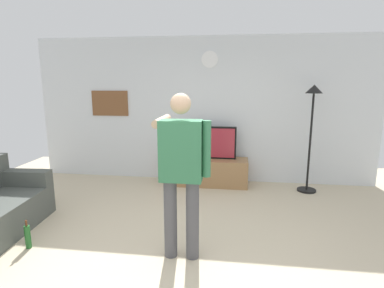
% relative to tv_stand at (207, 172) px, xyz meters
% --- Properties ---
extents(ground_plane, '(8.40, 8.40, 0.00)m').
position_rel_tv_stand_xyz_m(ground_plane, '(-0.14, -2.60, -0.25)').
color(ground_plane, beige).
extents(back_wall, '(6.40, 0.10, 2.70)m').
position_rel_tv_stand_xyz_m(back_wall, '(-0.14, 0.35, 1.10)').
color(back_wall, silver).
rests_on(back_wall, ground_plane).
extents(tv_stand, '(1.47, 0.50, 0.49)m').
position_rel_tv_stand_xyz_m(tv_stand, '(0.00, 0.00, 0.00)').
color(tv_stand, '#997047').
rests_on(tv_stand, ground_plane).
extents(television, '(1.03, 0.07, 0.59)m').
position_rel_tv_stand_xyz_m(television, '(0.00, 0.05, 0.54)').
color(television, black).
rests_on(television, tv_stand).
extents(wall_clock, '(0.30, 0.03, 0.30)m').
position_rel_tv_stand_xyz_m(wall_clock, '(0.00, 0.29, 2.03)').
color(wall_clock, white).
extents(framed_picture, '(0.72, 0.04, 0.48)m').
position_rel_tv_stand_xyz_m(framed_picture, '(-1.94, 0.30, 1.22)').
color(framed_picture, brown).
extents(floor_lamp, '(0.32, 0.32, 1.84)m').
position_rel_tv_stand_xyz_m(floor_lamp, '(1.76, -0.11, 1.07)').
color(floor_lamp, black).
rests_on(floor_lamp, ground_plane).
extents(person_standing_nearer_lamp, '(0.62, 0.78, 1.78)m').
position_rel_tv_stand_xyz_m(person_standing_nearer_lamp, '(-0.07, -2.44, 0.77)').
color(person_standing_nearer_lamp, '#4C4C51').
rests_on(person_standing_nearer_lamp, ground_plane).
extents(beverage_bottle, '(0.07, 0.07, 0.34)m').
position_rel_tv_stand_xyz_m(beverage_bottle, '(-1.85, -2.52, -0.11)').
color(beverage_bottle, '#1E5923').
rests_on(beverage_bottle, ground_plane).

